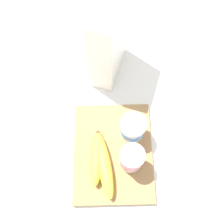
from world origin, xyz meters
name	(u,v)px	position (x,y,z in m)	size (l,w,h in m)	color
ground_plane	(113,153)	(0.00, 0.00, 0.00)	(2.40, 2.40, 0.00)	silver
cutting_board	(113,152)	(0.00, 0.00, 0.01)	(0.30, 0.23, 0.02)	#A37A4C
cereal_box	(108,41)	(-0.30, -0.01, 0.14)	(0.17, 0.07, 0.28)	white
yogurt_cup_front	(133,129)	(-0.05, 0.06, 0.06)	(0.07, 0.07, 0.08)	white
yogurt_cup_back	(131,159)	(0.03, 0.05, 0.06)	(0.07, 0.07, 0.09)	white
banana_bunch	(101,162)	(0.03, -0.03, 0.03)	(0.20, 0.08, 0.04)	yellow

